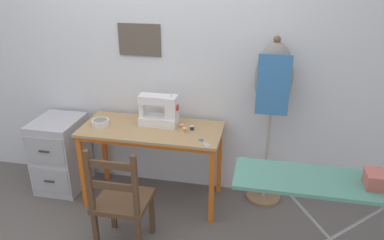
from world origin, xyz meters
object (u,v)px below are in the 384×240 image
filing_cabinet (61,154)px  dress_form (273,88)px  sewing_machine (161,111)px  storage_box (379,180)px  thread_spool_near_machine (181,126)px  ironing_board (340,188)px  fabric_bowl (100,123)px  wooden_chair (122,202)px  scissors (203,142)px  thread_spool_mid_table (184,130)px  thread_spool_far_edge (192,128)px

filing_cabinet → dress_form: size_ratio=0.46×
dress_form → sewing_machine: bearing=-172.2°
filing_cabinet → storage_box: (2.60, -0.81, 0.55)m
thread_spool_near_machine → dress_form: (0.75, 0.15, 0.36)m
ironing_board → sewing_machine: bearing=148.4°
fabric_bowl → storage_box: 2.24m
fabric_bowl → dress_form: (1.47, 0.25, 0.34)m
storage_box → wooden_chair: bearing=176.1°
dress_form → thread_spool_near_machine: bearing=-168.5°
scissors → thread_spool_mid_table: 0.24m
thread_spool_near_machine → wooden_chair: (-0.30, -0.72, -0.33)m
fabric_bowl → wooden_chair: bearing=-56.2°
sewing_machine → thread_spool_mid_table: sewing_machine is taller
thread_spool_near_machine → storage_box: 1.63m
thread_spool_far_edge → wooden_chair: bearing=-120.0°
wooden_chair → filing_cabinet: wooden_chair is taller
thread_spool_near_machine → thread_spool_mid_table: thread_spool_mid_table is taller
wooden_chair → storage_box: (1.69, -0.12, 0.49)m
scissors → thread_spool_mid_table: thread_spool_mid_table is taller
filing_cabinet → dress_form: 2.10m
wooden_chair → filing_cabinet: size_ratio=1.27×
fabric_bowl → thread_spool_near_machine: 0.72m
wooden_chair → dress_form: dress_form is taller
sewing_machine → fabric_bowl: size_ratio=2.30×
filing_cabinet → wooden_chair: bearing=-37.5°
fabric_bowl → thread_spool_near_machine: (0.71, 0.10, -0.01)m
storage_box → sewing_machine: bearing=151.5°
fabric_bowl → scissors: fabric_bowl is taller
thread_spool_near_machine → thread_spool_far_edge: (0.10, -0.03, 0.00)m
sewing_machine → dress_form: size_ratio=0.23×
sewing_machine → scissors: bearing=-31.1°
fabric_bowl → thread_spool_far_edge: (0.81, 0.07, -0.01)m
scissors → storage_box: size_ratio=0.82×
sewing_machine → thread_spool_far_edge: sewing_machine is taller
wooden_chair → storage_box: bearing=-3.9°
thread_spool_near_machine → dress_form: bearing=11.5°
sewing_machine → fabric_bowl: (-0.52, -0.12, -0.10)m
scissors → storage_box: bearing=-27.5°
sewing_machine → storage_box: 1.81m
storage_box → filing_cabinet: bearing=162.7°
scissors → thread_spool_near_machine: 0.33m
scissors → fabric_bowl: bearing=172.0°
scissors → filing_cabinet: scissors is taller
scissors → thread_spool_far_edge: size_ratio=3.06×
thread_spool_mid_table → ironing_board: bearing=-32.9°
thread_spool_far_edge → ironing_board: ironing_board is taller
thread_spool_far_edge → storage_box: size_ratio=0.27×
thread_spool_mid_table → storage_box: (1.35, -0.75, 0.15)m
thread_spool_near_machine → ironing_board: size_ratio=0.03×
sewing_machine → fabric_bowl: bearing=-166.7°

